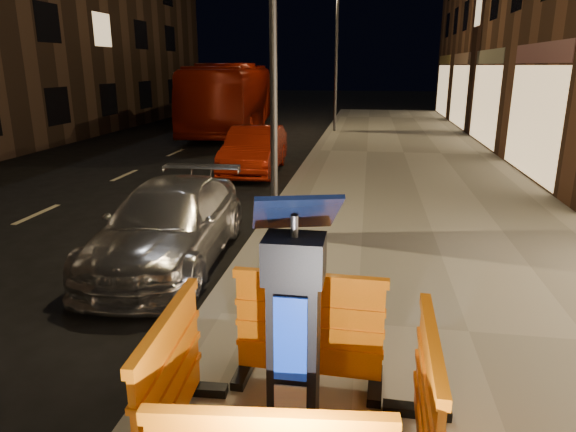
% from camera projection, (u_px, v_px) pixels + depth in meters
% --- Properties ---
extents(ground_plane, '(120.00, 120.00, 0.00)m').
position_uv_depth(ground_plane, '(210.00, 323.00, 6.20)').
color(ground_plane, black).
rests_on(ground_plane, ground).
extents(sidewalk, '(6.00, 60.00, 0.15)m').
position_uv_depth(sidewalk, '(468.00, 337.00, 5.73)').
color(sidewalk, gray).
rests_on(sidewalk, ground).
extents(kerb, '(0.30, 60.00, 0.15)m').
position_uv_depth(kerb, '(210.00, 318.00, 6.18)').
color(kerb, slate).
rests_on(kerb, ground).
extents(parking_kiosk, '(0.63, 0.63, 1.95)m').
position_uv_depth(parking_kiosk, '(294.00, 340.00, 3.63)').
color(parking_kiosk, black).
rests_on(parking_kiosk, sidewalk).
extents(barrier_back, '(1.42, 0.63, 1.09)m').
position_uv_depth(barrier_back, '(309.00, 329.00, 4.65)').
color(barrier_back, orange).
rests_on(barrier_back, sidewalk).
extents(barrier_kerbside, '(0.64, 1.42, 1.09)m').
position_uv_depth(barrier_kerbside, '(170.00, 381.00, 3.90)').
color(barrier_kerbside, orange).
rests_on(barrier_kerbside, sidewalk).
extents(barrier_bldgside, '(0.61, 1.41, 1.09)m').
position_uv_depth(barrier_bldgside, '(427.00, 405.00, 3.61)').
color(barrier_bldgside, orange).
rests_on(barrier_bldgside, sidewalk).
extents(car_silver, '(1.92, 4.32, 1.23)m').
position_uv_depth(car_silver, '(172.00, 261.00, 8.16)').
color(car_silver, silver).
rests_on(car_silver, ground).
extents(car_red, '(1.55, 4.04, 1.32)m').
position_uv_depth(car_red, '(255.00, 173.00, 14.92)').
color(car_red, '#971B0A').
rests_on(car_red, ground).
extents(bus_doubledecker, '(3.65, 11.29, 3.09)m').
position_uv_depth(bus_doubledecker, '(233.00, 131.00, 24.32)').
color(bus_doubledecker, maroon).
rests_on(bus_doubledecker, ground).
extents(street_lamp_mid, '(0.12, 0.12, 6.00)m').
position_uv_depth(street_lamp_mid, '(273.00, 55.00, 8.12)').
color(street_lamp_mid, '#3F3F44').
rests_on(street_lamp_mid, sidewalk).
extents(street_lamp_far, '(0.12, 0.12, 6.00)m').
position_uv_depth(street_lamp_far, '(336.00, 62.00, 22.33)').
color(street_lamp_far, '#3F3F44').
rests_on(street_lamp_far, sidewalk).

